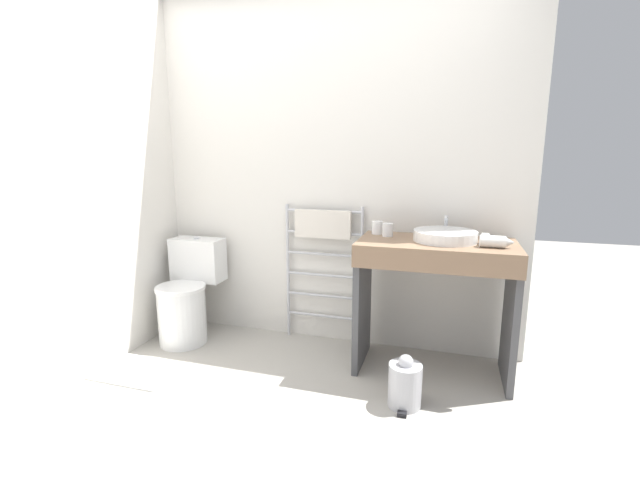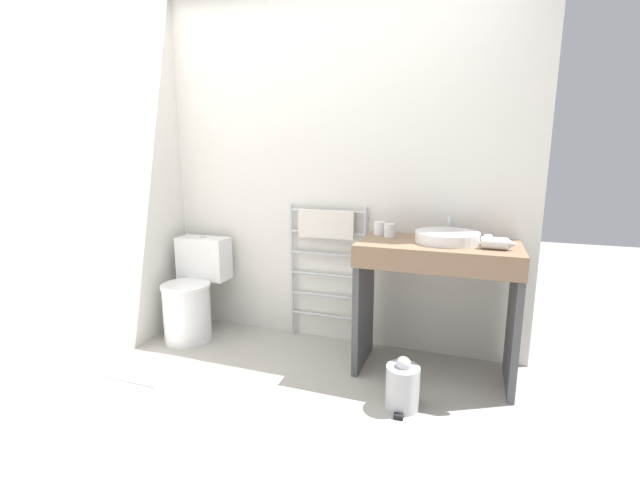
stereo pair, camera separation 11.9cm
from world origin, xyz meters
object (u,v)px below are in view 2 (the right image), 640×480
object	(u,v)px
cup_near_wall	(380,228)
hair_dryer	(496,243)
sink_basin	(447,237)
trash_bin	(402,386)
toilet	(193,294)
towel_radiator	(326,245)
cup_near_edge	(390,230)

from	to	relation	value
cup_near_wall	hair_dryer	bearing A→B (deg)	-17.17
sink_basin	trash_bin	xyz separation A→B (m)	(-0.17, -0.48, -0.76)
toilet	trash_bin	world-z (taller)	toilet
trash_bin	toilet	bearing A→B (deg)	165.41
toilet	hair_dryer	bearing A→B (deg)	-1.59
hair_dryer	trash_bin	bearing A→B (deg)	-139.30
towel_radiator	cup_near_edge	world-z (taller)	towel_radiator
toilet	sink_basin	distance (m)	1.92
sink_basin	trash_bin	size ratio (longest dim) A/B	1.26
hair_dryer	cup_near_edge	bearing A→B (deg)	165.92
toilet	hair_dryer	distance (m)	2.18
cup_near_edge	hair_dryer	distance (m)	0.65
toilet	towel_radiator	distance (m)	1.10
cup_near_wall	hair_dryer	xyz separation A→B (m)	(0.71, -0.22, -0.01)
hair_dryer	trash_bin	world-z (taller)	hair_dryer
sink_basin	cup_near_edge	distance (m)	0.37
toilet	sink_basin	bearing A→B (deg)	1.33
sink_basin	cup_near_edge	size ratio (longest dim) A/B	4.51
trash_bin	cup_near_edge	bearing A→B (deg)	110.02
hair_dryer	sink_basin	bearing A→B (deg)	159.50
towel_radiator	cup_near_wall	distance (m)	0.45
cup_near_wall	trash_bin	bearing A→B (deg)	-65.38
sink_basin	towel_radiator	bearing A→B (deg)	165.19
cup_near_wall	towel_radiator	bearing A→B (deg)	165.46
sink_basin	cup_near_edge	world-z (taller)	cup_near_edge
toilet	trash_bin	xyz separation A→B (m)	(1.67, -0.43, -0.21)
toilet	trash_bin	distance (m)	1.74
cup_near_wall	cup_near_edge	world-z (taller)	cup_near_wall
sink_basin	cup_near_wall	world-z (taller)	cup_near_wall
towel_radiator	trash_bin	bearing A→B (deg)	-45.82
towel_radiator	trash_bin	xyz separation A→B (m)	(0.68, -0.70, -0.60)
toilet	towel_radiator	xyz separation A→B (m)	(0.99, 0.27, 0.40)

